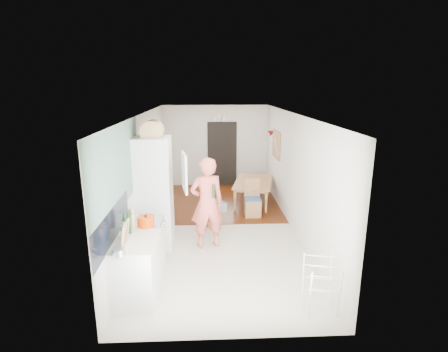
{
  "coord_description": "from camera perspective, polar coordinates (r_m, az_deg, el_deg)",
  "views": [
    {
      "loc": [
        -0.23,
        -7.19,
        3.06
      ],
      "look_at": [
        0.11,
        0.2,
        1.14
      ],
      "focal_mm": 28.0,
      "sensor_mm": 36.0,
      "label": 1
    }
  ],
  "objects": [
    {
      "name": "bottle_a",
      "position": [
        5.43,
        -15.2,
        -7.61
      ],
      "size": [
        0.07,
        0.07,
        0.28
      ],
      "primitive_type": "cylinder",
      "rotation": [
        0.0,
        0.0,
        -0.08
      ],
      "color": "#183C19",
      "rests_on": "worktop"
    },
    {
      "name": "dining_chair",
      "position": [
        8.4,
        4.72,
        -3.65
      ],
      "size": [
        0.38,
        0.38,
        0.9
      ],
      "primitive_type": null,
      "rotation": [
        0.0,
        0.0,
        -0.0
      ],
      "color": "#AE874B",
      "rests_on": "floor"
    },
    {
      "name": "pepper_mill_front",
      "position": [
        5.67,
        -14.88,
        -6.88
      ],
      "size": [
        0.08,
        0.08,
        0.24
      ],
      "primitive_type": "cylinder",
      "rotation": [
        0.0,
        0.0,
        -0.33
      ],
      "color": "tan",
      "rests_on": "worktop"
    },
    {
      "name": "fridge_housing",
      "position": [
        6.79,
        -11.33,
        -2.76
      ],
      "size": [
        0.66,
        0.66,
        2.15
      ],
      "primitive_type": "cube",
      "color": "silver",
      "rests_on": "room_shell"
    },
    {
      "name": "floor",
      "position": [
        7.82,
        -0.74,
        -8.52
      ],
      "size": [
        3.2,
        7.0,
        0.01
      ],
      "primitive_type": "cube",
      "color": "beige",
      "rests_on": "ground"
    },
    {
      "name": "sage_wall_panel",
      "position": [
        5.5,
        -16.88,
        1.19
      ],
      "size": [
        0.02,
        3.0,
        1.3
      ],
      "primitive_type": "cube",
      "color": "slate",
      "rests_on": "room_shell"
    },
    {
      "name": "doorway_recess",
      "position": [
        10.88,
        -0.3,
        3.6
      ],
      "size": [
        0.9,
        0.04,
        2.0
      ],
      "primitive_type": "cube",
      "color": "black",
      "rests_on": "room_shell"
    },
    {
      "name": "wall_sconce",
      "position": [
        9.99,
        7.67,
        6.85
      ],
      "size": [
        0.18,
        0.18,
        0.16
      ],
      "primitive_type": "cone",
      "color": "maroon",
      "rests_on": "room_shell"
    },
    {
      "name": "steel_pan",
      "position": [
        4.85,
        -16.81,
        -11.72
      ],
      "size": [
        0.2,
        0.2,
        0.09
      ],
      "primitive_type": "cylinder",
      "rotation": [
        0.0,
        0.0,
        -0.09
      ],
      "color": "#B2B2B4",
      "rests_on": "worktop"
    },
    {
      "name": "stool",
      "position": [
        7.89,
        -1.87,
        -6.82
      ],
      "size": [
        0.37,
        0.37,
        0.38
      ],
      "primitive_type": null,
      "rotation": [
        0.0,
        0.0,
        0.34
      ],
      "color": "#AE874B",
      "rests_on": "floor"
    },
    {
      "name": "person",
      "position": [
        6.63,
        -2.82,
        -3.11
      ],
      "size": [
        0.87,
        0.68,
        2.11
      ],
      "primitive_type": "imported",
      "rotation": [
        0.0,
        0.0,
        3.4
      ],
      "color": "#F3645A",
      "rests_on": "floor"
    },
    {
      "name": "worktop",
      "position": [
        5.24,
        -14.43,
        -10.45
      ],
      "size": [
        0.62,
        0.92,
        0.06
      ],
      "primitive_type": "cube",
      "color": "#F0E4CB",
      "rests_on": "room_shell"
    },
    {
      "name": "range_cooker",
      "position": [
        6.09,
        -12.74,
        -11.34
      ],
      "size": [
        0.6,
        0.6,
        0.88
      ],
      "primitive_type": "cube",
      "color": "silver",
      "rests_on": "room_shell"
    },
    {
      "name": "tile_splashback",
      "position": [
        5.2,
        -17.71,
        -7.75
      ],
      "size": [
        0.02,
        1.9,
        0.5
      ],
      "primitive_type": "cube",
      "color": "black",
      "rests_on": "room_shell"
    },
    {
      "name": "grey_drape",
      "position": [
        7.75,
        -1.69,
        -4.95
      ],
      "size": [
        0.57,
        0.57,
        0.19
      ],
      "primitive_type": "cube",
      "rotation": [
        0.0,
        0.0,
        0.46
      ],
      "color": "gray",
      "rests_on": "stool"
    },
    {
      "name": "drying_rack",
      "position": [
        5.16,
        15.53,
        -17.05
      ],
      "size": [
        0.49,
        0.46,
        0.81
      ],
      "primitive_type": null,
      "rotation": [
        0.0,
        0.0,
        -0.23
      ],
      "color": "silver",
      "rests_on": "floor"
    },
    {
      "name": "dining_table",
      "position": [
        9.41,
        4.93,
        -2.91
      ],
      "size": [
        1.07,
        1.57,
        0.5
      ],
      "primitive_type": "imported",
      "rotation": [
        0.0,
        0.0,
        1.37
      ],
      "color": "#AE874B",
      "rests_on": "floor"
    },
    {
      "name": "held_bottle",
      "position": [
        6.44,
        -1.7,
        -2.48
      ],
      "size": [
        0.05,
        0.05,
        0.25
      ],
      "primitive_type": "cylinder",
      "color": "#183C19",
      "rests_on": "person"
    },
    {
      "name": "room_shell",
      "position": [
        7.42,
        -0.77,
        0.4
      ],
      "size": [
        3.2,
        7.0,
        2.5
      ],
      "primitive_type": null,
      "color": "silver",
      "rests_on": "ground"
    },
    {
      "name": "fridge_door",
      "position": [
        6.31,
        -6.46,
        0.59
      ],
      "size": [
        0.14,
        0.56,
        0.7
      ],
      "primitive_type": "cube",
      "rotation": [
        0.0,
        0.0,
        -1.4
      ],
      "color": "silver",
      "rests_on": "room_shell"
    },
    {
      "name": "chopping_boards",
      "position": [
        5.03,
        -15.83,
        -9.06
      ],
      "size": [
        0.11,
        0.26,
        0.35
      ],
      "primitive_type": null,
      "rotation": [
        0.0,
        0.0,
        0.28
      ],
      "color": "tan",
      "rests_on": "worktop"
    },
    {
      "name": "pinboard_frame",
      "position": [
        9.39,
        8.47,
        5.11
      ],
      "size": [
        0.0,
        0.94,
        0.74
      ],
      "primitive_type": "cube",
      "color": "#AE874B",
      "rests_on": "room_shell"
    },
    {
      "name": "pepper_mill_back",
      "position": [
        5.61,
        -14.69,
        -7.1
      ],
      "size": [
        0.08,
        0.08,
        0.24
      ],
      "primitive_type": "cylinder",
      "rotation": [
        0.0,
        0.0,
        -0.34
      ],
      "color": "tan",
      "rests_on": "worktop"
    },
    {
      "name": "cooker_top",
      "position": [
        5.91,
        -12.99,
        -7.32
      ],
      "size": [
        0.6,
        0.6,
        0.04
      ],
      "primitive_type": "cube",
      "color": "#B2B2B4",
      "rests_on": "room_shell"
    },
    {
      "name": "base_cabinet",
      "position": [
        5.44,
        -14.11,
        -14.85
      ],
      "size": [
        0.6,
        0.9,
        0.86
      ],
      "primitive_type": "cube",
      "color": "silver",
      "rests_on": "room_shell"
    },
    {
      "name": "wood_floor_overlay",
      "position": [
        9.55,
        -1.11,
        -4.14
      ],
      "size": [
        3.2,
        3.3,
        0.01
      ],
      "primitive_type": "cube",
      "color": "#5D2409",
      "rests_on": "room_shell"
    },
    {
      "name": "bottle_c",
      "position": [
        5.28,
        -16.01,
        -8.77
      ],
      "size": [
        0.11,
        0.11,
        0.21
      ],
      "primitive_type": "cylinder",
      "rotation": [
        0.0,
        0.0,
        -0.33
      ],
      "color": "silver",
      "rests_on": "worktop"
    },
    {
      "name": "fridge_interior",
      "position": [
        6.63,
        -8.88,
        1.18
      ],
      "size": [
        0.02,
        0.52,
        0.66
      ],
      "primitive_type": "cube",
      "color": "white",
      "rests_on": "room_shell"
    },
    {
      "name": "pinboard",
      "position": [
        9.39,
        8.56,
        5.11
      ],
      "size": [
        0.03,
        0.9,
        0.7
      ],
      "primitive_type": "cube",
      "color": "tan",
      "rests_on": "room_shell"
    },
    {
      "name": "bottle_b",
      "position": [
        5.29,
        -15.81,
        -8.14
      ],
      "size": [
        0.08,
        0.08,
        0.3
      ],
      "primitive_type": "cylinder",
      "rotation": [
        0.0,
        0.0,
        -0.21
      ],
      "color": "#183C19",
      "rests_on": "worktop"
    },
    {
      "name": "red_casserole",
      "position": [
        5.66,
        -12.63,
        -7.2
      ],
      "size": [
        0.31,
        0.31,
        0.16
      ],
      "primitive_type": "cylinder",
      "rotation": [
        0.0,
        0.0,
        -0.18
      ],
      "color": "#D73803",
      "rests_on": "cooker_top"
    },
    {
      "name": "bread_bin",
      "position": [
        6.53,
        -11.61,
        7.19
      ],
      "size": [
        0.47,
        0.45,
        0.22
      ],
      "primitive_type": null,
      "rotation": [
        0.0,
        0.0,
        -0.15
      ],
      "color": "tan",
      "rests_on": "fridge_housing"
    }
  ]
}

